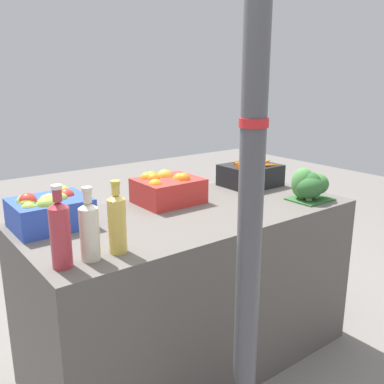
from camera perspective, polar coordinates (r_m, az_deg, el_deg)
The scene contains 10 objects.
ground_plane at distance 2.52m, azimuth -0.00°, elevation -21.12°, with size 10.00×10.00×0.00m, color slate.
market_table at distance 2.30m, azimuth -0.00°, elevation -12.63°, with size 1.67×0.76×0.84m, color #56514C.
support_pole at distance 1.40m, azimuth 8.14°, elevation 6.74°, with size 0.10×0.10×2.58m.
apple_crate at distance 1.99m, azimuth -18.61°, elevation -2.27°, with size 0.33×0.27×0.17m.
orange_crate at distance 2.27m, azimuth -3.35°, elevation 0.55°, with size 0.33×0.27×0.17m.
carrot_crate at distance 2.64m, azimuth 7.85°, elevation 2.34°, with size 0.33×0.28×0.17m.
broccoli_pile at distance 2.38m, azimuth 15.36°, elevation 0.87°, with size 0.22×0.18×0.18m.
juice_bottle_ruby at distance 1.55m, azimuth -17.15°, elevation -5.22°, with size 0.07×0.07×0.30m.
juice_bottle_cloudy at distance 1.59m, azimuth -13.52°, elevation -4.88°, with size 0.07×0.07×0.27m.
juice_bottle_golden at distance 1.63m, azimuth -9.96°, elevation -3.97°, with size 0.07×0.07×0.28m.
Camera 1 is at (-1.23, -1.62, 1.49)m, focal length 40.00 mm.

